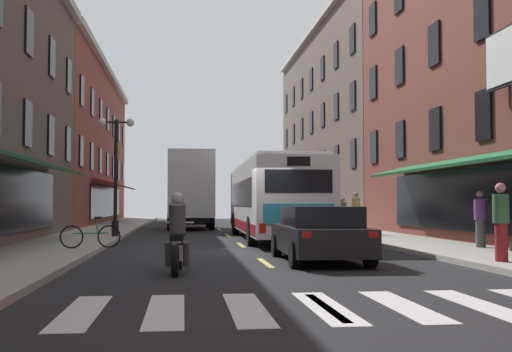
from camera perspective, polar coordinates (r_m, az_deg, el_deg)
The scene contains 16 objects.
ground_plane at distance 18.74m, azimuth -0.54°, elevation -7.05°, with size 34.80×80.00×0.10m, color black.
lane_centre_dashes at distance 18.49m, azimuth -0.46°, elevation -6.94°, with size 0.14×73.90×0.01m.
crosswalk_near at distance 8.91m, azimuth 6.38°, elevation -11.73°, with size 7.10×2.80×0.01m.
sidewalk_left at distance 19.04m, azimuth -18.61°, elevation -6.48°, with size 3.00×80.00×0.14m, color #A39E93.
sidewalk_right at distance 20.22m, azimuth 16.43°, elevation -6.27°, with size 3.00×80.00×0.14m, color #A39E93.
transit_bus at distance 24.94m, azimuth 1.49°, elevation -2.10°, with size 2.76×12.40×3.06m.
box_truck at distance 34.86m, azimuth -5.96°, elevation -1.36°, with size 2.52×6.86×4.19m.
sedan_near at distance 44.82m, azimuth -5.80°, elevation -3.42°, with size 2.05×4.70×1.36m.
sedan_mid at distance 15.58m, azimuth 5.77°, elevation -5.22°, with size 1.97×4.52×1.36m.
motorcycle_rider at distance 13.16m, azimuth -7.14°, elevation -5.65°, with size 0.62×2.07×1.66m.
bicycle_near at distance 18.85m, azimuth -14.79°, elevation -5.26°, with size 1.70×0.48×0.91m.
pedestrian_near at distance 29.35m, azimuth 7.85°, elevation -3.39°, with size 0.51×0.36×1.57m.
pedestrian_mid at distance 26.96m, azimuth 9.04°, elevation -3.27°, with size 0.36×0.36×1.77m.
pedestrian_far at distance 15.08m, azimuth 21.36°, elevation -3.81°, with size 0.36×0.36×1.75m.
pedestrian_rear at distance 19.73m, azimuth 19.71°, elevation -3.64°, with size 0.36×0.36×1.67m.
street_lamp_twin at distance 25.46m, azimuth -12.63°, elevation 0.52°, with size 1.42×0.32×4.68m.
Camera 1 is at (-1.97, -18.58, 1.44)m, focal length 44.04 mm.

